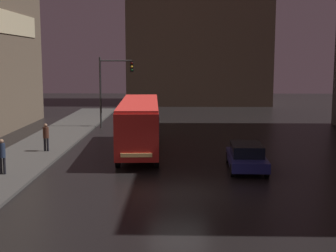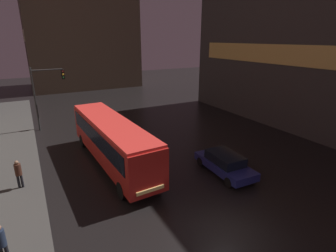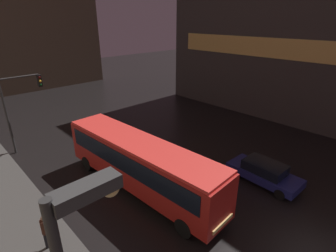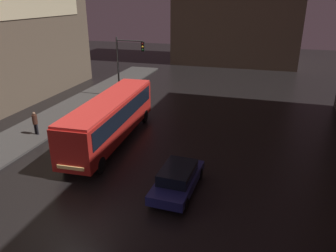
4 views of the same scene
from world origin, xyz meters
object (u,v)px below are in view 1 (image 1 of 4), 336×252
at_px(car_taxi, 246,156).
at_px(traffic_light_main, 112,80).
at_px(bus_near, 139,121).
at_px(pedestrian_mid, 2,154).
at_px(pedestrian_near, 46,135).

xyz_separation_m(car_taxi, traffic_light_main, (-9.13, 15.10, 3.31)).
bearing_deg(bus_near, car_taxi, 138.95).
height_order(bus_near, car_taxi, bus_near).
bearing_deg(pedestrian_mid, bus_near, -60.78).
height_order(pedestrian_near, traffic_light_main, traffic_light_main).
bearing_deg(traffic_light_main, bus_near, -73.31).
bearing_deg(bus_near, pedestrian_mid, 43.38).
xyz_separation_m(bus_near, pedestrian_near, (-5.76, -0.67, -0.81)).
height_order(car_taxi, pedestrian_mid, pedestrian_mid).
bearing_deg(pedestrian_near, traffic_light_main, 121.40).
bearing_deg(pedestrian_near, bus_near, 51.67).
bearing_deg(pedestrian_near, car_taxi, 25.86).
xyz_separation_m(pedestrian_near, pedestrian_mid, (-0.55, -5.89, 0.01)).
relative_size(pedestrian_near, pedestrian_mid, 0.98).
bearing_deg(traffic_light_main, car_taxi, -58.83).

